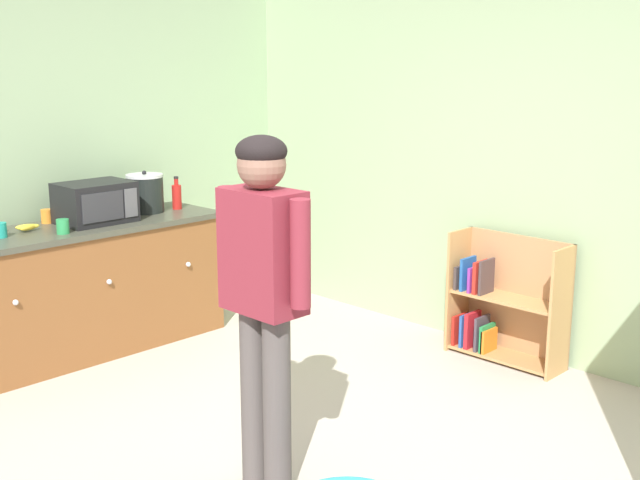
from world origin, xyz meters
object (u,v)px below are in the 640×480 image
object	(u,v)px
microwave	(95,202)
green_cup	(63,226)
ketchup_bottle	(177,196)
teal_cup	(0,230)
bookshelf	(503,306)
crock_pot	(145,193)
standing_person	(263,281)
banana_bunch	(28,227)
orange_cup	(47,216)
kitchen_counter	(86,288)

from	to	relation	value
microwave	green_cup	xyz separation A→B (m)	(0.17, -0.34, -0.09)
ketchup_bottle	teal_cup	world-z (taller)	ketchup_bottle
bookshelf	ketchup_bottle	world-z (taller)	ketchup_bottle
microwave	ketchup_bottle	xyz separation A→B (m)	(-0.02, 0.69, -0.04)
bookshelf	crock_pot	size ratio (longest dim) A/B	2.76
crock_pot	standing_person	bearing A→B (deg)	-21.55
standing_person	green_cup	size ratio (longest dim) A/B	17.72
microwave	banana_bunch	xyz separation A→B (m)	(-0.06, -0.46, -0.11)
orange_cup	microwave	bearing A→B (deg)	47.54
standing_person	orange_cup	bearing A→B (deg)	174.76
green_cup	crock_pot	bearing A→B (deg)	107.73
microwave	banana_bunch	distance (m)	0.48
crock_pot	teal_cup	world-z (taller)	crock_pot
microwave	green_cup	size ratio (longest dim) A/B	5.05
bookshelf	banana_bunch	xyz separation A→B (m)	(-2.20, -2.26, 0.56)
microwave	ketchup_bottle	size ratio (longest dim) A/B	1.95
microwave	orange_cup	distance (m)	0.35
standing_person	ketchup_bottle	world-z (taller)	standing_person
standing_person	crock_pot	world-z (taller)	standing_person
bookshelf	teal_cup	bearing A→B (deg)	-130.89
teal_cup	bookshelf	bearing A→B (deg)	49.11
kitchen_counter	orange_cup	xyz separation A→B (m)	(-0.22, -0.14, 0.50)
standing_person	teal_cup	xyz separation A→B (m)	(-2.28, -0.20, -0.08)
teal_cup	green_cup	bearing A→B (deg)	62.28
ketchup_bottle	teal_cup	xyz separation A→B (m)	(0.02, -1.36, -0.05)
crock_pot	bookshelf	bearing A→B (deg)	31.21
bookshelf	orange_cup	bearing A→B (deg)	-139.05
banana_bunch	orange_cup	distance (m)	0.27
kitchen_counter	standing_person	size ratio (longest dim) A/B	1.17
microwave	crock_pot	distance (m)	0.47
crock_pot	orange_cup	world-z (taller)	crock_pot
standing_person	banana_bunch	world-z (taller)	standing_person
banana_bunch	teal_cup	xyz separation A→B (m)	(0.06, -0.21, 0.02)
teal_cup	green_cup	size ratio (longest dim) A/B	1.00
standing_person	microwave	xyz separation A→B (m)	(-2.27, 0.47, 0.01)
orange_cup	ketchup_bottle	bearing A→B (deg)	77.73
teal_cup	orange_cup	bearing A→B (deg)	117.23
standing_person	kitchen_counter	bearing A→B (deg)	170.92
kitchen_counter	teal_cup	size ratio (longest dim) A/B	20.72
banana_bunch	bookshelf	bearing A→B (deg)	45.84
orange_cup	green_cup	xyz separation A→B (m)	(0.39, -0.09, 0.00)
bookshelf	crock_pot	xyz separation A→B (m)	(-2.22, -1.35, 0.67)
kitchen_counter	green_cup	distance (m)	0.57
bookshelf	teal_cup	world-z (taller)	teal_cup
crock_pot	ketchup_bottle	distance (m)	0.25
kitchen_counter	orange_cup	world-z (taller)	orange_cup
bookshelf	crock_pot	distance (m)	2.68
kitchen_counter	ketchup_bottle	size ratio (longest dim) A/B	8.00
microwave	crock_pot	bearing A→B (deg)	100.55
orange_cup	crock_pot	bearing A→B (deg)	78.78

